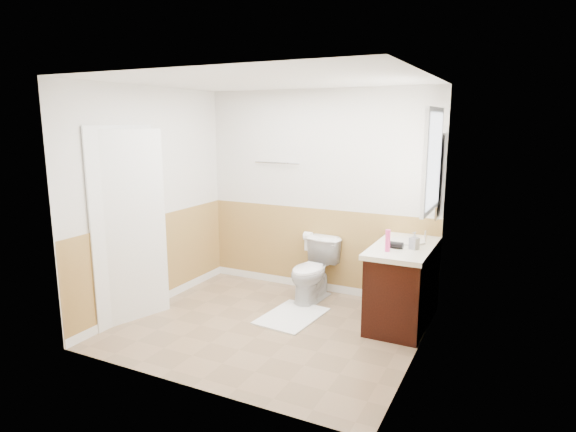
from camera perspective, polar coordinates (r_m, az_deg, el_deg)
The scene contains 32 objects.
floor at distance 5.18m, azimuth -2.28°, elevation -12.98°, with size 3.00×3.00×0.00m, color #8C7051.
ceiling at distance 4.74m, azimuth -2.52°, elevation 15.79°, with size 3.00×3.00×0.00m, color white.
wall_back at distance 5.96m, azimuth 3.61°, elevation 2.79°, with size 3.00×3.00×0.00m, color silver.
wall_front at distance 3.74m, azimuth -11.98°, elevation -2.52°, with size 3.00×3.00×0.00m, color silver.
wall_left at distance 5.67m, azimuth -15.83°, elevation 1.95°, with size 3.00×3.00×0.00m, color silver.
wall_right at distance 4.30m, azimuth 15.43°, elevation -0.89°, with size 3.00×3.00×0.00m, color silver.
wainscot_back at distance 6.11m, azimuth 3.48°, elevation -4.20°, with size 3.00×3.00×0.00m, color #B58B48.
wainscot_front at distance 3.99m, azimuth -11.43°, elevation -13.00°, with size 3.00×3.00×0.00m, color #B58B48.
wainscot_left at distance 5.82m, azimuth -15.35°, elevation -5.36°, with size 2.60×2.60×0.00m, color #B58B48.
wainscot_right at distance 4.52m, azimuth 14.78°, elevation -10.22°, with size 2.60×2.60×0.00m, color #B58B48.
toilet at distance 5.77m, azimuth 2.96°, elevation -6.50°, with size 0.41×0.72×0.73m, color white.
bath_mat at distance 5.40m, azimuth 0.46°, elevation -11.78°, with size 0.55×0.80×0.02m, color white.
vanity_cabinet at distance 5.28m, azimuth 13.43°, elevation -8.12°, with size 0.55×1.10×0.80m, color black.
vanity_knob_left at distance 5.21m, azimuth 10.02°, elevation -6.50°, with size 0.03×0.03×0.03m, color silver.
vanity_knob_right at distance 5.40m, azimuth 10.63°, elevation -5.91°, with size 0.03×0.03×0.03m, color #B7B8BE.
countertop at distance 5.16m, azimuth 13.53°, elevation -3.65°, with size 0.60×1.15×0.05m, color white.
sink_basin at distance 5.29m, azimuth 14.02°, elevation -2.91°, with size 0.36×0.36×0.02m, color silver.
faucet at distance 5.25m, azimuth 15.97°, elevation -2.46°, with size 0.02×0.02×0.14m, color silver.
lotion_bottle at distance 4.85m, azimuth 11.73°, elevation -2.88°, with size 0.05×0.05×0.22m, color #EE3D8E.
soap_dispenser at distance 5.00m, azimuth 14.75°, elevation -2.84°, with size 0.08×0.08×0.18m, color #9198A3.
hair_dryer_body at distance 5.00m, azimuth 12.70°, elevation -3.38°, with size 0.07×0.07×0.14m, color black.
hair_dryer_handle at distance 5.11m, azimuth 12.62°, elevation -3.41°, with size 0.03×0.03×0.07m, color black.
mirror_panel at distance 5.33m, azimuth 17.63°, elevation 4.54°, with size 0.02×0.35×0.90m, color silver.
window_frame at distance 4.81m, azimuth 16.75°, elevation 6.31°, with size 0.04×0.80×1.00m, color white.
window_glass at distance 4.81m, azimuth 16.94°, elevation 6.30°, with size 0.01×0.70×0.90m, color white.
door at distance 5.32m, azimuth -18.13°, elevation -1.30°, with size 0.05×0.80×2.04m, color white.
door_frame at distance 5.37m, azimuth -18.71°, elevation -1.11°, with size 0.02×0.92×2.10m, color white.
door_knob at distance 5.53m, azimuth -15.26°, elevation -1.41°, with size 0.06×0.06×0.06m, color silver.
towel_bar at distance 6.11m, azimuth -1.33°, elevation 6.32°, with size 0.02×0.02×0.62m, color silver.
tp_holder_bar at distance 6.04m, azimuth 2.41°, elevation -2.40°, with size 0.02×0.02×0.14m, color silver.
tp_roll at distance 6.04m, azimuth 2.41°, elevation -2.40°, with size 0.11×0.11×0.10m, color white.
tp_sheet at distance 6.07m, azimuth 2.40°, elevation -3.41°, with size 0.10×0.01×0.16m, color white.
Camera 1 is at (2.27, -4.14, 2.13)m, focal length 30.01 mm.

